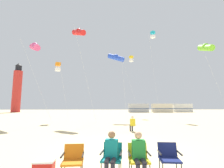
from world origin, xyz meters
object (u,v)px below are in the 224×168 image
object	(u,v)px
kite_box_gold	(131,59)
kite_tube_lime	(206,47)
camp_chair_orange	(73,158)
rv_van_white	(182,108)
spectator_yellow_chair	(139,153)
camp_chair_yellow	(138,156)
kite_flyer_standing	(132,123)
kite_tube_blue	(116,57)
kite_tube_rainbow	(35,47)
camp_chair_teal	(112,155)
spectator_teal_chair	(111,152)
camp_chair_navy	(169,156)
rv_van_silver	(138,108)
kite_box_cyan	(153,35)
lighthouse_distant	(17,89)
kite_box_orange	(58,67)
kite_tube_scarlet	(79,32)
rv_van_cream	(162,108)

from	to	relation	value
kite_box_gold	kite_tube_lime	xyz separation A→B (m)	(6.13, -13.76, -2.55)
camp_chair_orange	rv_van_white	bearing A→B (deg)	59.35
camp_chair_orange	spectator_yellow_chair	xyz separation A→B (m)	(1.72, -0.10, 0.11)
camp_chair_yellow	kite_flyer_standing	world-z (taller)	kite_flyer_standing
kite_tube_blue	kite_tube_rainbow	xyz separation A→B (m)	(-9.71, -4.67, -0.29)
kite_box_gold	camp_chair_teal	bearing A→B (deg)	-101.12
spectator_teal_chair	camp_chair_navy	xyz separation A→B (m)	(1.58, 0.04, -0.11)
camp_chair_navy	rv_van_silver	xyz separation A→B (m)	(9.80, 49.78, 0.89)
camp_chair_yellow	camp_chair_teal	bearing A→B (deg)	172.54
kite_tube_lime	camp_chair_orange	bearing A→B (deg)	-133.54
camp_chair_teal	kite_tube_rainbow	size ratio (longest dim) A/B	0.09
spectator_teal_chair	kite_flyer_standing	distance (m)	8.30
spectator_teal_chair	kite_box_cyan	world-z (taller)	kite_box_cyan
camp_chair_orange	camp_chair_navy	size ratio (longest dim) A/B	1.00
kite_tube_blue	kite_tube_lime	distance (m)	11.41
kite_flyer_standing	rv_van_white	size ratio (longest dim) A/B	0.18
camp_chair_yellow	spectator_yellow_chair	bearing A→B (deg)	-90.00
kite_box_cyan	rv_van_white	xyz separation A→B (m)	(18.36, 29.17, -12.56)
camp_chair_orange	camp_chair_yellow	xyz separation A→B (m)	(1.73, 0.04, 0.00)
camp_chair_orange	rv_van_silver	world-z (taller)	rv_van_silver
kite_box_cyan	kite_tube_lime	distance (m)	11.08
camp_chair_orange	lighthouse_distant	bearing A→B (deg)	115.29
kite_flyer_standing	kite_tube_blue	bearing A→B (deg)	-96.68
kite_tube_blue	kite_box_orange	distance (m)	8.23
camp_chair_orange	camp_chair_navy	bearing A→B (deg)	-0.98
kite_flyer_standing	kite_box_gold	size ratio (longest dim) A/B	0.10
kite_tube_rainbow	rv_van_silver	bearing A→B (deg)	61.33
rv_van_silver	kite_flyer_standing	bearing A→B (deg)	-103.58
lighthouse_distant	rv_van_silver	xyz separation A→B (m)	(40.57, -3.92, -6.45)
spectator_yellow_chair	kite_box_gold	size ratio (longest dim) A/B	0.10
kite_tube_blue	rv_van_silver	xyz separation A→B (m)	(9.70, 30.84, -7.54)
camp_chair_teal	kite_box_gold	bearing A→B (deg)	90.90
kite_box_orange	kite_tube_blue	bearing A→B (deg)	9.12
kite_box_gold	lighthouse_distant	world-z (taller)	lighthouse_distant
spectator_teal_chair	kite_tube_blue	distance (m)	20.79
camp_chair_navy	kite_box_orange	bearing A→B (deg)	122.20
kite_tube_blue	camp_chair_navy	bearing A→B (deg)	-90.31
camp_chair_orange	lighthouse_distant	world-z (taller)	lighthouse_distant
kite_tube_blue	rv_van_white	bearing A→B (deg)	52.37
spectator_yellow_chair	kite_box_cyan	xyz separation A→B (m)	(7.50, 22.24, 13.33)
camp_chair_navy	kite_tube_scarlet	xyz separation A→B (m)	(-4.89, 15.74, 10.70)
kite_tube_blue	rv_van_cream	xyz separation A→B (m)	(17.32, 30.41, -7.54)
camp_chair_navy	rv_van_cream	distance (m)	52.34
spectator_yellow_chair	rv_van_white	distance (m)	57.56
camp_chair_navy	kite_tube_lime	xyz separation A→B (m)	(9.82, 12.98, 7.98)
kite_box_gold	rv_van_white	size ratio (longest dim) A/B	1.80
kite_tube_blue	rv_van_white	distance (m)	41.49
kite_box_cyan	rv_van_cream	world-z (taller)	kite_box_cyan
kite_box_gold	kite_tube_rainbow	distance (m)	18.39
spectator_teal_chair	kite_box_gold	xyz separation A→B (m)	(5.27, 26.78, 10.42)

